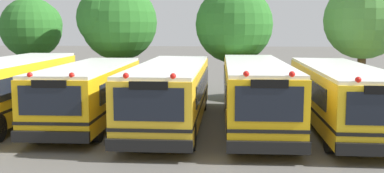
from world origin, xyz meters
name	(u,v)px	position (x,y,z in m)	size (l,w,h in m)	color
ground_plane	(171,125)	(0.00, 0.00, 0.00)	(160.00, 160.00, 0.00)	#595651
school_bus_0	(11,88)	(-6.75, 0.03, 1.46)	(2.64, 9.92, 2.78)	yellow
school_bus_1	(91,91)	(-3.38, 0.13, 1.35)	(2.77, 9.42, 2.56)	yellow
school_bus_2	(171,91)	(0.00, 0.00, 1.39)	(2.67, 10.66, 2.64)	yellow
school_bus_3	(255,91)	(3.38, 0.02, 1.43)	(2.66, 10.55, 2.72)	yellow
school_bus_4	(340,94)	(6.72, 0.17, 1.36)	(2.67, 10.78, 2.58)	yellow
tree_0	(34,27)	(-9.27, 8.04, 3.98)	(3.58, 3.58, 5.73)	#4C3823
tree_1	(115,21)	(-4.06, 6.97, 4.32)	(4.40, 4.28, 6.40)	#4C3823
tree_2	(232,23)	(2.44, 6.96, 4.21)	(4.21, 4.21, 6.24)	#4C3823
tree_3	(365,19)	(9.53, 7.07, 4.42)	(4.19, 4.19, 6.47)	#4C3823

